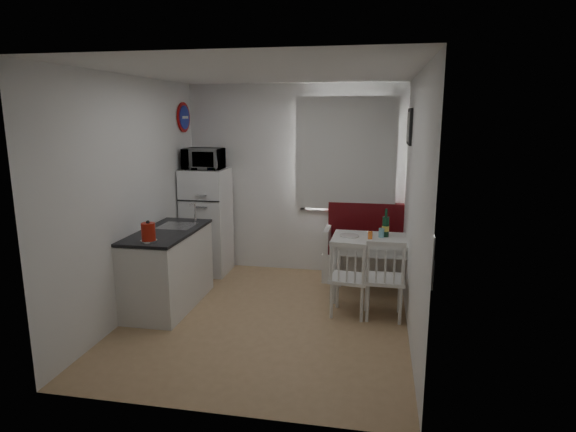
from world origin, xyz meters
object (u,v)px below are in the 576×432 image
object	(u,v)px
dining_table	(374,245)
microwave	(203,159)
bench	(377,255)
fridge	(207,221)
chair_left	(349,271)
kitchen_counter	(169,268)
chair_right	(385,271)
kettle	(148,232)
wine_bottle	(386,223)

from	to	relation	value
dining_table	microwave	world-z (taller)	microwave
bench	microwave	world-z (taller)	microwave
fridge	dining_table	bearing A→B (deg)	-13.72
chair_left	microwave	xyz separation A→B (m)	(-2.05, 1.17, 1.06)
dining_table	kitchen_counter	bearing A→B (deg)	-162.30
microwave	fridge	bearing A→B (deg)	90.00
chair_right	microwave	size ratio (longest dim) A/B	0.95
chair_right	kettle	size ratio (longest dim) A/B	2.16
bench	microwave	size ratio (longest dim) A/B	2.78
wine_bottle	kitchen_counter	bearing A→B (deg)	-162.29
chair_left	kettle	size ratio (longest dim) A/B	2.07
bench	chair_left	size ratio (longest dim) A/B	3.03
kitchen_counter	bench	bearing A→B (deg)	29.84
kettle	kitchen_counter	bearing A→B (deg)	95.28
kettle	wine_bottle	xyz separation A→B (m)	(2.40, 1.32, -0.10)
wine_bottle	microwave	bearing A→B (deg)	170.37
microwave	kettle	size ratio (longest dim) A/B	2.27
chair_right	kettle	distance (m)	2.50
microwave	dining_table	bearing A→B (deg)	-12.54
chair_right	fridge	world-z (taller)	fridge
chair_left	fridge	world-z (taller)	fridge
microwave	kettle	world-z (taller)	microwave
chair_right	wine_bottle	distance (m)	0.84
chair_left	wine_bottle	world-z (taller)	wine_bottle
kitchen_counter	microwave	world-z (taller)	microwave
kitchen_counter	microwave	bearing A→B (deg)	89.06
dining_table	kettle	world-z (taller)	kettle
bench	kettle	distance (m)	3.07
bench	microwave	distance (m)	2.67
kitchen_counter	chair_right	size ratio (longest dim) A/B	2.71
dining_table	fridge	size ratio (longest dim) A/B	0.69
dining_table	kettle	xyz separation A→B (m)	(-2.27, -1.22, 0.35)
fridge	microwave	bearing A→B (deg)	-90.00
fridge	chair_right	bearing A→B (deg)	-26.77
microwave	wine_bottle	xyz separation A→B (m)	(2.43, -0.41, -0.69)
chair_right	wine_bottle	xyz separation A→B (m)	(0.00, 0.76, 0.36)
wine_bottle	bench	bearing A→B (deg)	98.22
kitchen_counter	kettle	size ratio (longest dim) A/B	5.85
kitchen_counter	wine_bottle	distance (m)	2.61
chair_right	kettle	bearing A→B (deg)	-166.60
kitchen_counter	kettle	world-z (taller)	kitchen_counter
dining_table	chair_right	bearing A→B (deg)	-77.84
microwave	chair_right	bearing A→B (deg)	-25.82
fridge	microwave	size ratio (longest dim) A/B	2.86
wine_bottle	dining_table	bearing A→B (deg)	-141.78
kettle	chair_right	bearing A→B (deg)	13.01
wine_bottle	chair_right	bearing A→B (deg)	-90.00
chair_left	dining_table	bearing A→B (deg)	76.30
bench	kitchen_counter	bearing A→B (deg)	-150.16
chair_left	kettle	distance (m)	2.15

